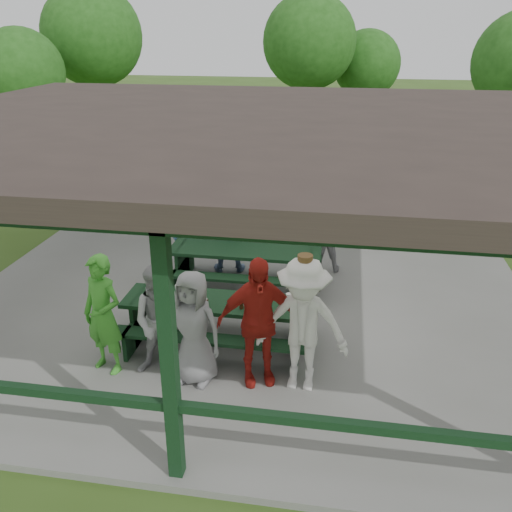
% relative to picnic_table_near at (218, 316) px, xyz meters
% --- Properties ---
extents(ground, '(90.00, 90.00, 0.00)m').
position_rel_picnic_table_near_xyz_m(ground, '(0.14, 1.20, -0.58)').
color(ground, '#335019').
rests_on(ground, ground).
extents(concrete_slab, '(10.00, 8.00, 0.10)m').
position_rel_picnic_table_near_xyz_m(concrete_slab, '(0.14, 1.20, -0.53)').
color(concrete_slab, slate).
rests_on(concrete_slab, ground).
extents(pavilion_structure, '(10.60, 8.60, 3.24)m').
position_rel_picnic_table_near_xyz_m(pavilion_structure, '(0.14, 1.20, 2.59)').
color(pavilion_structure, black).
rests_on(pavilion_structure, concrete_slab).
extents(picnic_table_near, '(2.81, 1.39, 0.75)m').
position_rel_picnic_table_near_xyz_m(picnic_table_near, '(0.00, 0.00, 0.00)').
color(picnic_table_near, black).
rests_on(picnic_table_near, concrete_slab).
extents(picnic_table_far, '(2.75, 1.39, 0.75)m').
position_rel_picnic_table_near_xyz_m(picnic_table_far, '(0.04, 2.00, -0.00)').
color(picnic_table_far, black).
rests_on(picnic_table_far, concrete_slab).
extents(table_setting, '(2.28, 0.45, 0.10)m').
position_rel_picnic_table_near_xyz_m(table_setting, '(-0.01, 0.03, 0.30)').
color(table_setting, white).
rests_on(table_setting, picnic_table_near).
extents(contestant_green, '(0.74, 0.60, 1.73)m').
position_rel_picnic_table_near_xyz_m(contestant_green, '(-1.39, -0.87, 0.39)').
color(contestant_green, green).
rests_on(contestant_green, concrete_slab).
extents(contestant_grey_left, '(0.87, 0.72, 1.62)m').
position_rel_picnic_table_near_xyz_m(contestant_grey_left, '(-0.58, -0.82, 0.33)').
color(contestant_grey_left, '#969799').
rests_on(contestant_grey_left, concrete_slab).
extents(contestant_grey_mid, '(0.87, 0.65, 1.62)m').
position_rel_picnic_table_near_xyz_m(contestant_grey_mid, '(-0.11, -0.92, 0.33)').
color(contestant_grey_mid, gray).
rests_on(contestant_grey_mid, concrete_slab).
extents(contestant_red, '(1.16, 0.77, 1.83)m').
position_rel_picnic_table_near_xyz_m(contestant_red, '(0.72, -0.79, 0.43)').
color(contestant_red, '#AB2018').
rests_on(contestant_red, concrete_slab).
extents(contestant_white_fedora, '(1.25, 0.77, 1.92)m').
position_rel_picnic_table_near_xyz_m(contestant_white_fedora, '(1.33, -0.83, 0.46)').
color(contestant_white_fedora, silver).
rests_on(contestant_white_fedora, concrete_slab).
extents(spectator_lblue, '(1.63, 0.76, 1.69)m').
position_rel_picnic_table_near_xyz_m(spectator_lblue, '(-0.41, 2.71, 0.37)').
color(spectator_lblue, '#7C98C0').
rests_on(spectator_lblue, concrete_slab).
extents(spectator_blue, '(0.63, 0.46, 1.60)m').
position_rel_picnic_table_near_xyz_m(spectator_blue, '(-1.62, 3.51, 0.32)').
color(spectator_blue, teal).
rests_on(spectator_blue, concrete_slab).
extents(spectator_grey, '(0.92, 0.80, 1.59)m').
position_rel_picnic_table_near_xyz_m(spectator_grey, '(1.38, 2.99, 0.32)').
color(spectator_grey, '#9A999C').
rests_on(spectator_grey, concrete_slab).
extents(pickup_truck, '(6.54, 5.05, 1.65)m').
position_rel_picnic_table_near_xyz_m(pickup_truck, '(1.34, 10.19, 0.24)').
color(pickup_truck, silver).
rests_on(pickup_truck, ground).
extents(farm_trailer, '(3.42, 2.31, 1.21)m').
position_rel_picnic_table_near_xyz_m(farm_trailer, '(-1.32, 8.95, 0.02)').
color(farm_trailer, navy).
rests_on(farm_trailer, ground).
extents(tree_far_left, '(3.95, 3.95, 6.17)m').
position_rel_picnic_table_near_xyz_m(tree_far_left, '(-8.51, 14.93, 3.59)').
color(tree_far_left, '#361F15').
rests_on(tree_far_left, ground).
extents(tree_left, '(3.73, 3.73, 5.83)m').
position_rel_picnic_table_near_xyz_m(tree_left, '(0.02, 16.34, 3.37)').
color(tree_left, '#361F15').
rests_on(tree_left, ground).
extents(tree_mid, '(2.86, 2.86, 4.46)m').
position_rel_picnic_table_near_xyz_m(tree_mid, '(2.39, 18.06, 2.43)').
color(tree_mid, '#361F15').
rests_on(tree_mid, ground).
extents(tree_edge_left, '(2.93, 2.93, 4.57)m').
position_rel_picnic_table_near_xyz_m(tree_edge_left, '(-9.43, 11.03, 2.51)').
color(tree_edge_left, '#361F15').
rests_on(tree_edge_left, ground).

